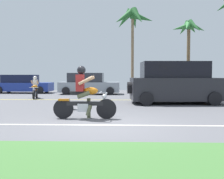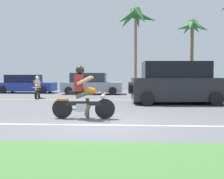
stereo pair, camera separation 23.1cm
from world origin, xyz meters
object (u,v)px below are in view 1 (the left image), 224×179
at_px(parked_car_1, 88,84).
at_px(parked_car_2, 174,84).
at_px(palm_tree_1, 189,32).
at_px(parked_car_0, 23,84).
at_px(palm_tree_2, 133,21).
at_px(suv_nearby, 175,83).
at_px(motorcyclist_distant, 35,89).
at_px(motorcyclist, 84,96).

relative_size(parked_car_1, parked_car_2, 1.06).
xyz_separation_m(parked_car_1, palm_tree_1, (7.92, 2.41, 4.20)).
bearing_deg(parked_car_0, palm_tree_2, 17.35).
distance_m(parked_car_2, palm_tree_2, 6.85).
distance_m(suv_nearby, motorcyclist_distant, 8.30).
distance_m(parked_car_0, palm_tree_2, 10.64).
bearing_deg(parked_car_2, palm_tree_2, 135.92).
bearing_deg(parked_car_0, parked_car_1, -11.47).
distance_m(suv_nearby, palm_tree_2, 11.62).
distance_m(parked_car_1, palm_tree_1, 9.28).
relative_size(parked_car_2, palm_tree_2, 0.58).
relative_size(suv_nearby, parked_car_1, 1.05).
distance_m(palm_tree_1, palm_tree_2, 4.88).
distance_m(parked_car_1, palm_tree_2, 7.41).
distance_m(parked_car_1, parked_car_2, 6.51).
distance_m(parked_car_0, motorcyclist_distant, 5.62).
xyz_separation_m(suv_nearby, parked_car_1, (-5.12, 6.48, -0.27)).
bearing_deg(suv_nearby, parked_car_1, 128.33).
xyz_separation_m(suv_nearby, parked_car_2, (1.32, 7.34, -0.26)).
xyz_separation_m(motorcyclist, parked_car_0, (-6.64, 12.53, -0.04)).
xyz_separation_m(motorcyclist, suv_nearby, (3.83, 4.97, 0.28)).
xyz_separation_m(parked_car_2, palm_tree_1, (1.47, 1.55, 4.19)).
bearing_deg(parked_car_1, motorcyclist, -83.57).
relative_size(parked_car_0, parked_car_1, 1.00).
distance_m(suv_nearby, parked_car_2, 7.46).
bearing_deg(parked_car_2, palm_tree_1, 46.46).
bearing_deg(motorcyclist_distant, palm_tree_1, 30.56).
distance_m(parked_car_0, parked_car_2, 11.80).
height_order(motorcyclist, suv_nearby, suv_nearby).
bearing_deg(parked_car_1, suv_nearby, -51.67).
bearing_deg(palm_tree_2, suv_nearby, -80.46).
bearing_deg(suv_nearby, palm_tree_2, 99.54).
bearing_deg(parked_car_0, motorcyclist, -62.09).
bearing_deg(motorcyclist, suv_nearby, 52.35).
xyz_separation_m(parked_car_1, motorcyclist_distant, (-2.75, -3.89, -0.16)).
relative_size(parked_car_2, palm_tree_1, 0.71).
height_order(parked_car_1, palm_tree_1, palm_tree_1).
bearing_deg(motorcyclist_distant, parked_car_1, 54.79).
height_order(motorcyclist, motorcyclist_distant, motorcyclist).
xyz_separation_m(motorcyclist, palm_tree_1, (6.63, 13.86, 4.21)).
xyz_separation_m(motorcyclist, parked_car_1, (-1.29, 11.45, 0.01)).
bearing_deg(parked_car_2, parked_car_1, -172.43).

